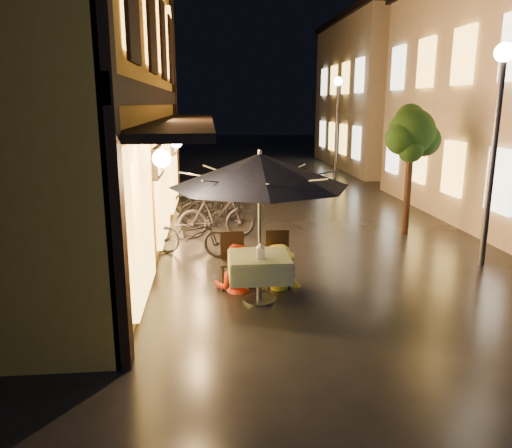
{
  "coord_description": "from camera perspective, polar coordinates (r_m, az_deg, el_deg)",
  "views": [
    {
      "loc": [
        -2.38,
        -7.07,
        3.14
      ],
      "look_at": [
        -1.62,
        1.14,
        1.15
      ],
      "focal_mm": 35.0,
      "sensor_mm": 36.0,
      "label": 1
    }
  ],
  "objects": [
    {
      "name": "person_yellow",
      "position": [
        8.58,
        2.63,
        -2.51
      ],
      "size": [
        1.04,
        0.66,
        1.53
      ],
      "primitive_type": "imported",
      "rotation": [
        0.0,
        0.0,
        3.24
      ],
      "color": "yellow",
      "rests_on": "ground"
    },
    {
      "name": "east_building_far",
      "position": [
        26.95,
        16.71,
        14.12
      ],
      "size": [
        7.3,
        10.3,
        7.3
      ],
      "color": "beige",
      "rests_on": "ground"
    },
    {
      "name": "streetlamp_near",
      "position": [
        10.55,
        25.88,
        11.04
      ],
      "size": [
        0.36,
        0.36,
        4.23
      ],
      "color": "#59595E",
      "rests_on": "ground"
    },
    {
      "name": "street_tree",
      "position": [
        12.55,
        17.41,
        9.68
      ],
      "size": [
        1.43,
        1.2,
        3.15
      ],
      "color": "black",
      "rests_on": "ground"
    },
    {
      "name": "streetlamp_far",
      "position": [
        21.75,
        9.25,
        12.81
      ],
      "size": [
        0.36,
        0.36,
        4.23
      ],
      "color": "#59595E",
      "rests_on": "ground"
    },
    {
      "name": "west_building",
      "position": [
        11.58,
        -22.95,
        15.37
      ],
      "size": [
        5.9,
        11.4,
        7.4
      ],
      "color": "gold",
      "rests_on": "ground"
    },
    {
      "name": "bicycle_4",
      "position": [
        14.42,
        -6.21,
        2.8
      ],
      "size": [
        1.88,
        1.2,
        0.93
      ],
      "primitive_type": "imported",
      "rotation": [
        0.0,
        0.0,
        1.21
      ],
      "color": "black",
      "rests_on": "ground"
    },
    {
      "name": "bicycle_1",
      "position": [
        11.91,
        -4.5,
        1.0
      ],
      "size": [
        1.88,
        0.64,
        1.11
      ],
      "primitive_type": "imported",
      "rotation": [
        0.0,
        0.0,
        1.63
      ],
      "color": "black",
      "rests_on": "ground"
    },
    {
      "name": "bicycle_0",
      "position": [
        10.62,
        -7.38,
        -1.18
      ],
      "size": [
        1.84,
        1.19,
        0.91
      ],
      "primitive_type": "imported",
      "rotation": [
        0.0,
        0.0,
        1.2
      ],
      "color": "black",
      "rests_on": "ground"
    },
    {
      "name": "cafe_chair_right",
      "position": [
        8.82,
        2.51,
        -3.6
      ],
      "size": [
        0.42,
        0.42,
        0.97
      ],
      "color": "black",
      "rests_on": "ground"
    },
    {
      "name": "cafe_chair_left",
      "position": [
        8.75,
        -2.7,
        -3.75
      ],
      "size": [
        0.42,
        0.42,
        0.97
      ],
      "color": "black",
      "rests_on": "ground"
    },
    {
      "name": "bicycle_3",
      "position": [
        13.64,
        -4.81,
        2.23
      ],
      "size": [
        1.61,
        1.02,
        0.94
      ],
      "primitive_type": "imported",
      "rotation": [
        0.0,
        0.0,
        1.97
      ],
      "color": "black",
      "rests_on": "ground"
    },
    {
      "name": "person_orange",
      "position": [
        8.53,
        -2.37,
        -2.39
      ],
      "size": [
        0.86,
        0.72,
        1.59
      ],
      "primitive_type": "imported",
      "rotation": [
        0.0,
        0.0,
        2.98
      ],
      "color": "red",
      "rests_on": "ground"
    },
    {
      "name": "patio_umbrella",
      "position": [
        7.71,
        0.41,
        6.18
      ],
      "size": [
        2.82,
        2.82,
        2.46
      ],
      "color": "#59595E",
      "rests_on": "ground"
    },
    {
      "name": "ground",
      "position": [
        8.09,
        12.41,
        -9.6
      ],
      "size": [
        90.0,
        90.0,
        0.0
      ],
      "primitive_type": "plane",
      "color": "black",
      "rests_on": "ground"
    },
    {
      "name": "table_lantern",
      "position": [
        7.78,
        0.54,
        -3.02
      ],
      "size": [
        0.16,
        0.16,
        0.25
      ],
      "color": "white",
      "rests_on": "cafe_table"
    },
    {
      "name": "bicycle_2",
      "position": [
        13.34,
        -4.79,
        2.08
      ],
      "size": [
        1.98,
        1.13,
        0.99
      ],
      "primitive_type": "imported",
      "rotation": [
        0.0,
        0.0,
        1.84
      ],
      "color": "black",
      "rests_on": "ground"
    },
    {
      "name": "cafe_table",
      "position": [
        8.06,
        0.4,
        -4.89
      ],
      "size": [
        0.99,
        0.99,
        0.78
      ],
      "color": "#59595E",
      "rests_on": "ground"
    }
  ]
}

